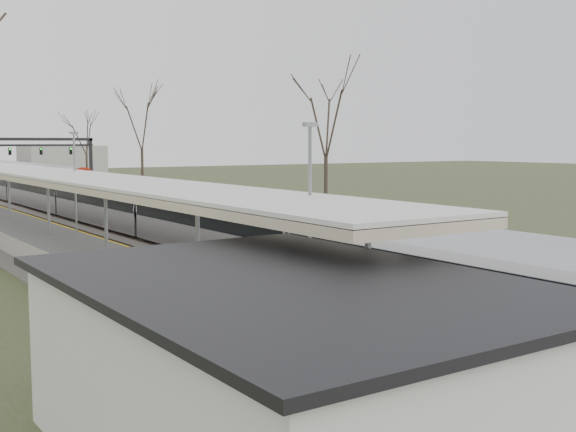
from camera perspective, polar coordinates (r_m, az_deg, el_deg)
name	(u,v)px	position (r m, az deg, el deg)	size (l,w,h in m)	color
track_bed	(92,211)	(60.13, -15.23, 0.42)	(24.00, 160.00, 0.22)	#474442
platform	(31,237)	(40.75, -19.65, -1.59)	(3.50, 69.00, 1.00)	#9E9B93
canopy	(54,176)	(36.12, -18.04, 3.02)	(4.10, 50.00, 3.11)	slate
station_building	(287,379)	(12.32, -0.11, -12.74)	(6.00, 9.00, 3.20)	silver
signal_gantry	(3,148)	(88.80, -21.61, 5.03)	(21.00, 0.59, 6.08)	black
tree_east_far	(326,119)	(54.79, 3.03, 7.67)	(5.00, 5.00, 10.30)	#2D231C
train_near	(74,198)	(55.11, -16.54, 1.38)	(2.62, 90.21, 3.05)	#A1A4AB
passenger	(244,269)	(21.55, -3.51, -4.18)	(0.57, 0.37, 1.56)	#2A3B52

